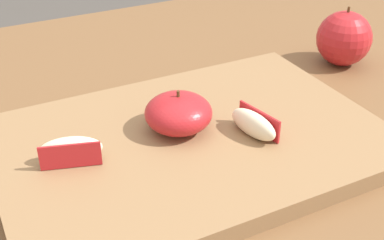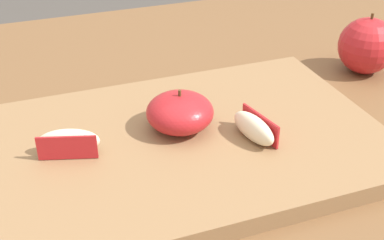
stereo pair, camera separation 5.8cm
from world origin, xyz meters
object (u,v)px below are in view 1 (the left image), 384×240
apple_half_skin_up (180,114)px  whole_apple_crimson (344,38)px  cutting_board (192,143)px  apple_wedge_right (252,124)px  apple_wedge_front (71,150)px

apple_half_skin_up → whole_apple_crimson: bearing=16.0°
cutting_board → apple_wedge_right: (0.06, -0.03, 0.03)m
apple_half_skin_up → apple_wedge_right: apple_half_skin_up is taller
cutting_board → apple_half_skin_up: size_ratio=5.62×
apple_wedge_front → apple_half_skin_up: bearing=1.9°
apple_wedge_front → whole_apple_crimson: size_ratio=0.76×
apple_wedge_front → cutting_board: bearing=-4.7°
apple_half_skin_up → apple_wedge_right: bearing=-34.8°
cutting_board → apple_wedge_right: size_ratio=6.32×
apple_wedge_right → whole_apple_crimson: bearing=28.8°
apple_wedge_right → whole_apple_crimson: (0.26, 0.14, 0.01)m
apple_wedge_front → apple_wedge_right: 0.20m
apple_half_skin_up → apple_wedge_right: (0.07, -0.05, -0.01)m
apple_half_skin_up → apple_wedge_front: size_ratio=1.12×
apple_wedge_front → apple_wedge_right: same height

